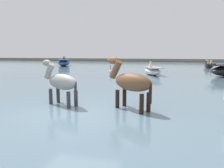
% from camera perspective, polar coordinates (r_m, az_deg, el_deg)
% --- Properties ---
extents(ground_plane, '(120.00, 120.00, 0.00)m').
position_cam_1_polar(ground_plane, '(6.83, -10.06, -10.57)').
color(ground_plane, '#666051').
extents(water_surface, '(90.00, 90.00, 0.38)m').
position_cam_1_polar(water_surface, '(16.22, 4.60, 1.22)').
color(water_surface, slate).
rests_on(water_surface, ground).
extents(horse_lead_grey, '(1.76, 1.01, 1.95)m').
position_cam_1_polar(horse_lead_grey, '(7.65, -13.43, 0.25)').
color(horse_lead_grey, gray).
rests_on(horse_lead_grey, ground).
extents(horse_trailing_bay, '(1.78, 1.28, 2.07)m').
position_cam_1_polar(horse_trailing_bay, '(6.86, 5.03, 0.13)').
color(horse_trailing_bay, brown).
rests_on(horse_trailing_bay, ground).
extents(boat_near_port, '(0.88, 2.69, 0.97)m').
position_cam_1_polar(boat_near_port, '(28.25, 24.39, 4.47)').
color(boat_near_port, black).
rests_on(boat_near_port, water_surface).
extents(boat_far_offshore, '(2.02, 3.64, 1.12)m').
position_cam_1_polar(boat_far_offshore, '(18.24, 10.71, 3.51)').
color(boat_far_offshore, silver).
rests_on(boat_far_offshore, water_surface).
extents(boat_mid_outer, '(3.01, 4.39, 1.37)m').
position_cam_1_polar(boat_mid_outer, '(30.38, -12.75, 5.57)').
color(boat_mid_outer, '#28518E').
rests_on(boat_mid_outer, water_surface).
extents(channel_buoy, '(0.31, 0.31, 0.72)m').
position_cam_1_polar(channel_buoy, '(18.86, -0.36, 3.32)').
color(channel_buoy, silver).
rests_on(channel_buoy, water_surface).
extents(far_shoreline, '(80.00, 2.40, 1.00)m').
position_cam_1_polar(far_shoreline, '(44.85, 10.91, 6.05)').
color(far_shoreline, '#706B5B').
rests_on(far_shoreline, ground).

